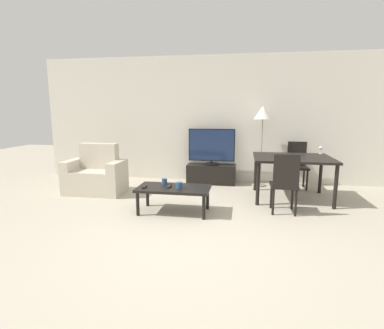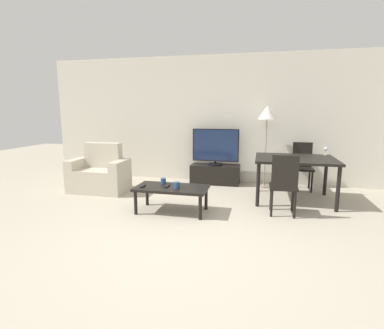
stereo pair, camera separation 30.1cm
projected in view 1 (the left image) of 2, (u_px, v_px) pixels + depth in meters
The scene contains 15 objects.
ground_plane at pixel (185, 244), 3.51m from camera, with size 18.00×18.00×0.00m, color #B2A893.
wall_back at pixel (214, 120), 6.49m from camera, with size 7.72×0.06×2.70m.
armchair at pixel (96, 176), 5.65m from camera, with size 1.08×0.63×0.92m.
tv_stand at pixel (211, 174), 6.42m from camera, with size 1.03×0.43×0.40m.
tv at pixel (212, 147), 6.32m from camera, with size 0.98×0.32×0.76m.
coffee_table at pixel (174, 190), 4.55m from camera, with size 1.10×0.58×0.40m.
dining_table at pixel (292, 161), 5.21m from camera, with size 1.32×1.07×0.75m.
dining_chair_near at pixel (285, 181), 4.45m from camera, with size 0.40×0.40×0.92m.
dining_chair_far at pixel (297, 163), 6.02m from camera, with size 0.40×0.40×0.92m.
floor_lamp at pixel (263, 116), 5.98m from camera, with size 0.35×0.35×1.64m.
remote_primary at pixel (169, 186), 4.54m from camera, with size 0.04×0.15×0.02m.
remote_secondary at pixel (145, 187), 4.52m from camera, with size 0.04×0.15×0.02m.
cup_white_near at pixel (179, 185), 4.45m from camera, with size 0.09×0.09×0.10m.
cup_colored_far at pixel (164, 181), 4.71m from camera, with size 0.08×0.08×0.09m.
wine_glass_left at pixel (321, 148), 5.52m from camera, with size 0.07×0.07×0.15m.
Camera 1 is at (0.62, -3.23, 1.55)m, focal length 28.00 mm.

